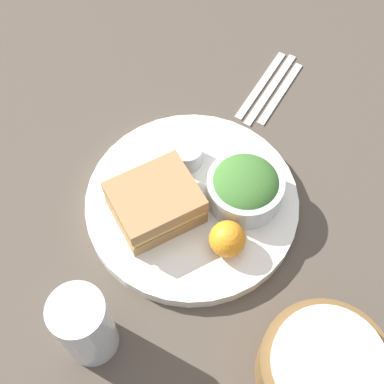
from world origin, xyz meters
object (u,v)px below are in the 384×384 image
at_px(bread_basket, 324,369).
at_px(knife, 271,89).
at_px(fork, 261,84).
at_px(drink_glass, 85,326).
at_px(salad_bowl, 245,187).
at_px(sandwich, 155,203).
at_px(dressing_cup, 187,154).
at_px(plate, 192,203).
at_px(spoon, 280,93).

height_order(bread_basket, knife, bread_basket).
bearing_deg(fork, drink_glass, -178.99).
relative_size(salad_bowl, fork, 0.65).
bearing_deg(bread_basket, sandwich, -78.59).
bearing_deg(bread_basket, salad_bowl, -103.34).
xyz_separation_m(dressing_cup, fork, (-0.19, -0.07, -0.04)).
xyz_separation_m(drink_glass, bread_basket, (-0.21, 0.18, -0.03)).
bearing_deg(bread_basket, knife, -119.10).
bearing_deg(salad_bowl, fork, -132.62).
bearing_deg(bread_basket, drink_glass, -40.68).
relative_size(dressing_cup, bread_basket, 0.31).
xyz_separation_m(salad_bowl, fork, (-0.16, -0.17, -0.05)).
bearing_deg(dressing_cup, sandwich, 32.33).
xyz_separation_m(plate, knife, (-0.23, -0.12, -0.01)).
height_order(salad_bowl, bread_basket, salad_bowl).
relative_size(dressing_cup, fork, 0.29).
height_order(drink_glass, fork, drink_glass).
height_order(plate, salad_bowl, salad_bowl).
bearing_deg(fork, spoon, -90.00).
bearing_deg(drink_glass, dressing_cup, -146.39).
height_order(sandwich, fork, sandwich).
distance_m(sandwich, bread_basket, 0.30).
distance_m(dressing_cup, fork, 0.21).
relative_size(bread_basket, spoon, 1.05).
bearing_deg(knife, drink_glass, 178.90).
bearing_deg(drink_glass, sandwich, -145.74).
relative_size(dressing_cup, drink_glass, 0.38).
xyz_separation_m(sandwich, dressing_cup, (-0.08, -0.05, -0.01)).
bearing_deg(plate, dressing_cup, -115.47).
bearing_deg(fork, dressing_cup, 173.69).
height_order(plate, drink_glass, drink_glass).
distance_m(knife, spoon, 0.02).
relative_size(drink_glass, spoon, 0.86).
relative_size(sandwich, fork, 0.72).
distance_m(fork, knife, 0.02).
height_order(plate, dressing_cup, dressing_cup).
bearing_deg(bread_basket, dressing_cup, -93.90).
distance_m(salad_bowl, dressing_cup, 0.10).
bearing_deg(salad_bowl, plate, -28.99).
relative_size(plate, drink_glass, 2.40).
relative_size(salad_bowl, dressing_cup, 2.22).
distance_m(bread_basket, fork, 0.47).
bearing_deg(bread_basket, plate, -88.89).
height_order(dressing_cup, drink_glass, drink_glass).
height_order(dressing_cup, spoon, dressing_cup).
bearing_deg(sandwich, knife, -158.74).
bearing_deg(spoon, knife, 90.00).
distance_m(plate, fork, 0.26).
bearing_deg(plate, knife, -152.64).
distance_m(salad_bowl, fork, 0.24).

